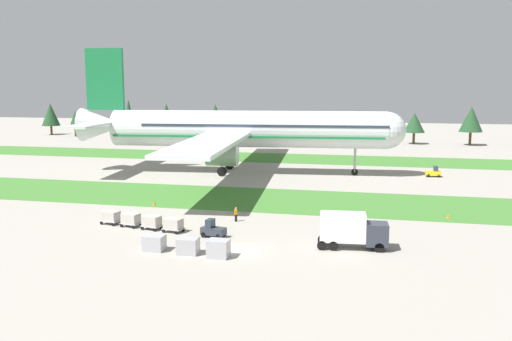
% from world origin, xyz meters
% --- Properties ---
extents(ground_plane, '(400.00, 400.00, 0.00)m').
position_xyz_m(ground_plane, '(0.00, 0.00, 0.00)').
color(ground_plane, gray).
extents(grass_strip_near, '(320.00, 16.83, 0.01)m').
position_xyz_m(grass_strip_near, '(0.00, 24.89, 0.00)').
color(grass_strip_near, '#3D752D').
rests_on(grass_strip_near, ground).
extents(grass_strip_far, '(320.00, 16.83, 0.01)m').
position_xyz_m(grass_strip_far, '(0.00, 70.56, 0.00)').
color(grass_strip_far, '#3D752D').
rests_on(grass_strip_far, ground).
extents(airliner, '(60.76, 75.08, 23.14)m').
position_xyz_m(airliner, '(-12.59, 47.56, 8.30)').
color(airliner, silver).
rests_on(airliner, ground).
extents(baggage_tug, '(2.81, 1.80, 1.97)m').
position_xyz_m(baggage_tug, '(-4.21, 4.19, 0.81)').
color(baggage_tug, '#2D333D').
rests_on(baggage_tug, ground).
extents(cargo_dolly_lead, '(2.46, 1.91, 1.55)m').
position_xyz_m(cargo_dolly_lead, '(-9.14, 5.21, 0.92)').
color(cargo_dolly_lead, '#A3A3A8').
rests_on(cargo_dolly_lead, ground).
extents(cargo_dolly_second, '(2.46, 1.91, 1.55)m').
position_xyz_m(cargo_dolly_second, '(-11.98, 5.80, 0.92)').
color(cargo_dolly_second, '#A3A3A8').
rests_on(cargo_dolly_second, ground).
extents(cargo_dolly_third, '(2.46, 1.91, 1.55)m').
position_xyz_m(cargo_dolly_third, '(-14.82, 6.38, 0.92)').
color(cargo_dolly_third, '#A3A3A8').
rests_on(cargo_dolly_third, ground).
extents(cargo_dolly_fourth, '(2.46, 1.91, 1.55)m').
position_xyz_m(cargo_dolly_fourth, '(-17.65, 6.97, 0.92)').
color(cargo_dolly_fourth, '#A3A3A8').
rests_on(cargo_dolly_fourth, ground).
extents(catering_truck, '(7.12, 2.87, 3.58)m').
position_xyz_m(catering_truck, '(10.61, 3.31, 1.95)').
color(catering_truck, '#2D333D').
rests_on(catering_truck, ground).
extents(pushback_tractor, '(2.71, 1.54, 1.97)m').
position_xyz_m(pushback_tractor, '(22.62, 50.95, 0.81)').
color(pushback_tractor, yellow).
rests_on(pushback_tractor, ground).
extents(ground_crew_marshaller, '(0.36, 0.53, 1.74)m').
position_xyz_m(ground_crew_marshaller, '(-3.57, 11.46, 0.95)').
color(ground_crew_marshaller, black).
rests_on(ground_crew_marshaller, ground).
extents(uld_container_0, '(2.01, 1.61, 1.52)m').
position_xyz_m(uld_container_0, '(-8.44, -1.74, 0.76)').
color(uld_container_0, '#A3A3A8').
rests_on(uld_container_0, ground).
extents(uld_container_1, '(2.07, 1.69, 1.57)m').
position_xyz_m(uld_container_1, '(-4.81, -2.04, 0.78)').
color(uld_container_1, '#A3A3A8').
rests_on(uld_container_1, ground).
extents(uld_container_2, '(2.00, 1.60, 1.71)m').
position_xyz_m(uld_container_2, '(-1.60, -2.45, 0.85)').
color(uld_container_2, '#A3A3A8').
rests_on(uld_container_2, ground).
extents(taxiway_marker_0, '(0.44, 0.44, 0.56)m').
position_xyz_m(taxiway_marker_0, '(-16.81, 17.75, 0.28)').
color(taxiway_marker_0, orange).
rests_on(taxiway_marker_0, ground).
extents(taxiway_marker_1, '(0.44, 0.44, 0.49)m').
position_xyz_m(taxiway_marker_1, '(21.59, 18.87, 0.24)').
color(taxiway_marker_1, orange).
rests_on(taxiway_marker_1, ground).
extents(distant_tree_line, '(195.12, 11.06, 11.91)m').
position_xyz_m(distant_tree_line, '(6.62, 110.56, 6.70)').
color(distant_tree_line, '#4C3823').
rests_on(distant_tree_line, ground).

